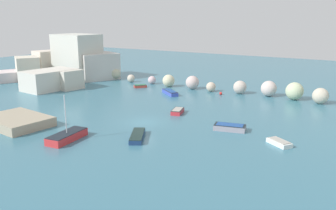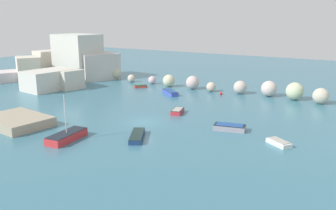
{
  "view_description": "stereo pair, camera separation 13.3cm",
  "coord_description": "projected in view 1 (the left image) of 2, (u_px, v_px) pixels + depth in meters",
  "views": [
    {
      "loc": [
        24.31,
        -33.28,
        12.3
      ],
      "look_at": [
        0.0,
        5.31,
        1.0
      ],
      "focal_mm": 38.0,
      "sensor_mm": 36.0,
      "label": 1
    },
    {
      "loc": [
        24.42,
        -33.21,
        12.3
      ],
      "look_at": [
        0.0,
        5.31,
        1.0
      ],
      "focal_mm": 38.0,
      "sensor_mm": 36.0,
      "label": 2
    }
  ],
  "objects": [
    {
      "name": "cliff_headland_left",
      "position": [
        67.0,
        65.0,
        70.7
      ],
      "size": [
        22.23,
        21.99,
        8.98
      ],
      "color": "silver",
      "rests_on": "ground"
    },
    {
      "name": "stone_dock",
      "position": [
        17.0,
        121.0,
        41.36
      ],
      "size": [
        8.19,
        6.19,
        1.08
      ],
      "primitive_type": "cube",
      "rotation": [
        0.0,
        0.0,
        -0.1
      ],
      "color": "tan",
      "rests_on": "ground"
    },
    {
      "name": "moored_boat_1",
      "position": [
        67.0,
        136.0,
        36.42
      ],
      "size": [
        2.39,
        4.88,
        4.78
      ],
      "rotation": [
        0.0,
        0.0,
        1.71
      ],
      "color": "red",
      "rests_on": "cove_water"
    },
    {
      "name": "moored_boat_2",
      "position": [
        230.0,
        127.0,
        39.65
      ],
      "size": [
        3.73,
        2.32,
        0.67
      ],
      "rotation": [
        0.0,
        0.0,
        0.24
      ],
      "color": "gray",
      "rests_on": "cove_water"
    },
    {
      "name": "channel_buoy",
      "position": [
        221.0,
        93.0,
        57.76
      ],
      "size": [
        0.48,
        0.48,
        0.48
      ],
      "primitive_type": "sphere",
      "color": "red",
      "rests_on": "cove_water"
    },
    {
      "name": "moored_boat_0",
      "position": [
        140.0,
        86.0,
        63.87
      ],
      "size": [
        2.27,
        2.41,
        0.49
      ],
      "rotation": [
        0.0,
        0.0,
        0.88
      ],
      "color": "#C24135",
      "rests_on": "cove_water"
    },
    {
      "name": "moored_boat_5",
      "position": [
        178.0,
        111.0,
        46.59
      ],
      "size": [
        1.9,
        2.85,
        0.59
      ],
      "rotation": [
        0.0,
        0.0,
        5.0
      ],
      "color": "red",
      "rests_on": "cove_water"
    },
    {
      "name": "moored_boat_6",
      "position": [
        279.0,
        143.0,
        35.11
      ],
      "size": [
        2.79,
        2.38,
        0.51
      ],
      "rotation": [
        0.0,
        0.0,
        2.56
      ],
      "color": "silver",
      "rests_on": "cove_water"
    },
    {
      "name": "moored_boat_3",
      "position": [
        170.0,
        92.0,
        58.12
      ],
      "size": [
        4.14,
        3.5,
        0.66
      ],
      "rotation": [
        0.0,
        0.0,
        5.65
      ],
      "color": "#3C53BE",
      "rests_on": "cove_water"
    },
    {
      "name": "rock_breakwater",
      "position": [
        225.0,
        86.0,
        59.59
      ],
      "size": [
        45.47,
        4.07,
        2.69
      ],
      "color": "beige",
      "rests_on": "ground"
    },
    {
      "name": "moored_boat_4",
      "position": [
        137.0,
        136.0,
        37.01
      ],
      "size": [
        3.26,
        4.34,
        0.53
      ],
      "rotation": [
        0.0,
        0.0,
        2.1
      ],
      "color": "navy",
      "rests_on": "cove_water"
    },
    {
      "name": "cove_water",
      "position": [
        145.0,
        122.0,
        42.87
      ],
      "size": [
        160.0,
        160.0,
        0.0
      ],
      "primitive_type": "plane",
      "color": "teal",
      "rests_on": "ground"
    }
  ]
}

